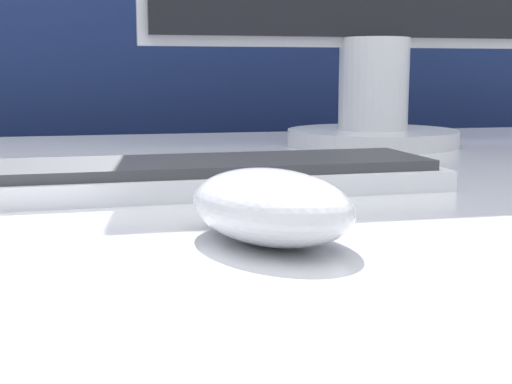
{
  "coord_description": "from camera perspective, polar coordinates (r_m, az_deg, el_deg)",
  "views": [
    {
      "loc": [
        -0.05,
        -0.6,
        0.86
      ],
      "look_at": [
        0.04,
        -0.2,
        0.79
      ],
      "focal_mm": 50.0,
      "sensor_mm": 36.0,
      "label": 1
    }
  ],
  "objects": [
    {
      "name": "keyboard",
      "position": [
        0.56,
        -5.23,
        1.27
      ],
      "size": [
        0.4,
        0.12,
        0.02
      ],
      "rotation": [
        0.0,
        0.0,
        0.02
      ],
      "color": "white",
      "rests_on": "desk"
    },
    {
      "name": "computer_mouse_near",
      "position": [
        0.39,
        1.14,
        -1.12
      ],
      "size": [
        0.11,
        0.13,
        0.04
      ],
      "rotation": [
        0.0,
        0.0,
        0.33
      ],
      "color": "silver",
      "rests_on": "desk"
    },
    {
      "name": "partition_panel",
      "position": [
        1.22,
        -10.3,
        2.86
      ],
      "size": [
        5.0,
        0.03,
        1.44
      ],
      "color": "navy",
      "rests_on": "ground_plane"
    }
  ]
}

